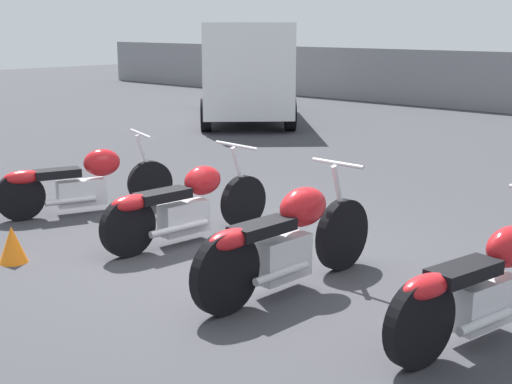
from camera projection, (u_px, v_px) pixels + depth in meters
The scene contains 7 objects.
ground_plane at pixel (239, 262), 6.85m from camera, with size 60.00×60.00×0.00m, color #38383D.
motorcycle_slot_0 at pixel (83, 181), 8.55m from camera, with size 1.00×2.06×0.94m.
motorcycle_slot_1 at pixel (185, 205), 7.39m from camera, with size 0.67×2.11×0.96m.
motorcycle_slot_2 at pixel (287, 240), 6.01m from camera, with size 0.56×2.15×1.04m.
motorcycle_slot_3 at pixel (488, 284), 5.09m from camera, with size 0.72×2.19×0.99m.
parked_van at pixel (245, 66), 17.03m from camera, with size 5.16×5.07×2.27m.
traffic_cone_near at pixel (12, 244), 6.80m from camera, with size 0.27×0.27×0.36m.
Camera 1 is at (4.59, -4.63, 2.22)m, focal length 50.00 mm.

